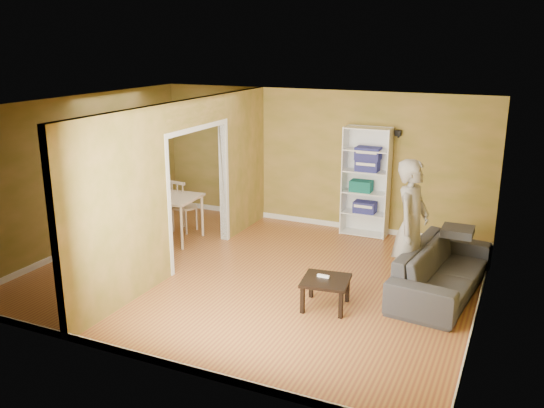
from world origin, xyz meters
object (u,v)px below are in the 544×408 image
at_px(coffee_table, 326,283).
at_px(chair_far, 184,205).
at_px(bookshelf, 367,181).
at_px(dining_table, 162,200).
at_px(sofa, 443,263).
at_px(chair_left, 128,210).
at_px(person, 412,215).
at_px(chair_near, 148,225).

relative_size(coffee_table, chair_far, 0.61).
bearing_deg(bookshelf, dining_table, -151.17).
relative_size(sofa, chair_left, 2.57).
height_order(sofa, dining_table, sofa).
height_order(person, coffee_table, person).
distance_m(chair_near, chair_far, 1.15).
bearing_deg(person, sofa, -64.00).
xyz_separation_m(coffee_table, chair_near, (-3.47, 0.82, 0.11)).
bearing_deg(person, chair_far, 86.14).
height_order(chair_left, chair_near, chair_near).
relative_size(chair_left, chair_far, 0.92).
bearing_deg(coffee_table, bookshelf, 96.34).
bearing_deg(sofa, coffee_table, 137.25).
relative_size(sofa, person, 1.04).
xyz_separation_m(person, coffee_table, (-0.89, -1.01, -0.78)).
height_order(chair_near, chair_far, chair_far).
height_order(person, chair_left, person).
bearing_deg(dining_table, coffee_table, -21.81).
relative_size(dining_table, chair_far, 1.30).
bearing_deg(chair_near, sofa, 18.99).
bearing_deg(chair_near, bookshelf, 52.67).
xyz_separation_m(bookshelf, chair_left, (-3.96, -1.85, -0.54)).
height_order(coffee_table, dining_table, dining_table).
bearing_deg(chair_near, chair_far, 105.84).
relative_size(sofa, coffee_table, 3.85).
relative_size(person, coffee_table, 3.69).
xyz_separation_m(sofa, person, (-0.45, -0.14, 0.68)).
height_order(sofa, chair_far, chair_far).
xyz_separation_m(coffee_table, chair_left, (-4.32, 1.37, 0.11)).
xyz_separation_m(dining_table, chair_left, (-0.72, -0.07, -0.27)).
bearing_deg(dining_table, bookshelf, 28.83).
relative_size(sofa, bookshelf, 1.18).
relative_size(sofa, chair_far, 2.36).
bearing_deg(dining_table, chair_left, -174.42).
xyz_separation_m(person, chair_left, (-5.20, 0.36, -0.67)).
bearing_deg(bookshelf, chair_near, -142.38).
distance_m(dining_table, chair_left, 0.77).
height_order(person, dining_table, person).
relative_size(person, dining_table, 1.75).
height_order(coffee_table, chair_far, chair_far).
bearing_deg(chair_far, bookshelf, -152.20).
relative_size(person, chair_near, 2.45).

